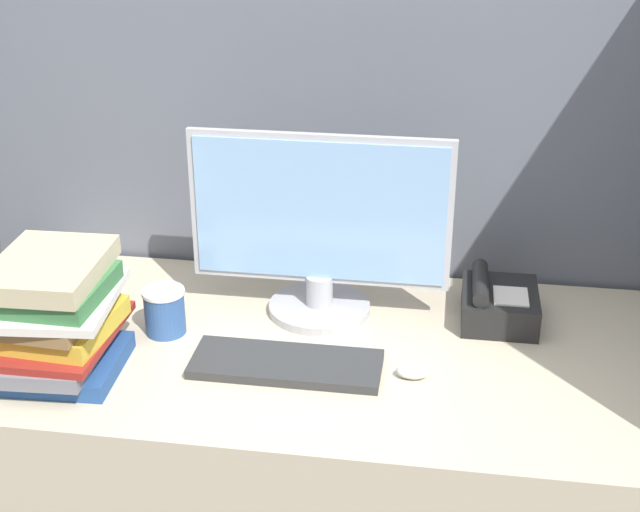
{
  "coord_description": "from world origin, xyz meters",
  "views": [
    {
      "loc": [
        0.24,
        -1.27,
        1.78
      ],
      "look_at": [
        -0.02,
        0.42,
        0.98
      ],
      "focal_mm": 50.0,
      "sensor_mm": 36.0,
      "label": 1
    }
  ],
  "objects_px": {
    "mouse": "(412,372)",
    "desk_telephone": "(498,303)",
    "coffee_cup": "(165,311)",
    "monitor": "(320,232)",
    "keyboard": "(286,364)",
    "book_stack": "(58,316)"
  },
  "relations": [
    {
      "from": "mouse",
      "to": "desk_telephone",
      "type": "bearing_deg",
      "value": 56.97
    },
    {
      "from": "coffee_cup",
      "to": "desk_telephone",
      "type": "bearing_deg",
      "value": 13.02
    },
    {
      "from": "monitor",
      "to": "desk_telephone",
      "type": "bearing_deg",
      "value": 2.99
    },
    {
      "from": "monitor",
      "to": "coffee_cup",
      "type": "relative_size",
      "value": 5.62
    },
    {
      "from": "keyboard",
      "to": "monitor",
      "type": "bearing_deg",
      "value": 83.11
    },
    {
      "from": "monitor",
      "to": "keyboard",
      "type": "distance_m",
      "value": 0.32
    },
    {
      "from": "monitor",
      "to": "coffee_cup",
      "type": "xyz_separation_m",
      "value": [
        -0.33,
        -0.15,
        -0.15
      ]
    },
    {
      "from": "keyboard",
      "to": "mouse",
      "type": "xyz_separation_m",
      "value": [
        0.26,
        0.0,
        0.0
      ]
    },
    {
      "from": "desk_telephone",
      "to": "monitor",
      "type": "bearing_deg",
      "value": -177.01
    },
    {
      "from": "monitor",
      "to": "book_stack",
      "type": "relative_size",
      "value": 1.9
    },
    {
      "from": "mouse",
      "to": "book_stack",
      "type": "distance_m",
      "value": 0.73
    },
    {
      "from": "monitor",
      "to": "desk_telephone",
      "type": "height_order",
      "value": "monitor"
    },
    {
      "from": "keyboard",
      "to": "book_stack",
      "type": "relative_size",
      "value": 1.27
    },
    {
      "from": "desk_telephone",
      "to": "keyboard",
      "type": "bearing_deg",
      "value": -147.68
    },
    {
      "from": "monitor",
      "to": "book_stack",
      "type": "bearing_deg",
      "value": -146.36
    },
    {
      "from": "keyboard",
      "to": "mouse",
      "type": "height_order",
      "value": "mouse"
    },
    {
      "from": "monitor",
      "to": "book_stack",
      "type": "height_order",
      "value": "monitor"
    },
    {
      "from": "book_stack",
      "to": "desk_telephone",
      "type": "xyz_separation_m",
      "value": [
        0.9,
        0.35,
        -0.08
      ]
    },
    {
      "from": "monitor",
      "to": "book_stack",
      "type": "xyz_separation_m",
      "value": [
        -0.49,
        -0.33,
        -0.08
      ]
    },
    {
      "from": "mouse",
      "to": "desk_telephone",
      "type": "height_order",
      "value": "desk_telephone"
    },
    {
      "from": "mouse",
      "to": "coffee_cup",
      "type": "height_order",
      "value": "coffee_cup"
    },
    {
      "from": "monitor",
      "to": "keyboard",
      "type": "xyz_separation_m",
      "value": [
        -0.03,
        -0.26,
        -0.19
      ]
    }
  ]
}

